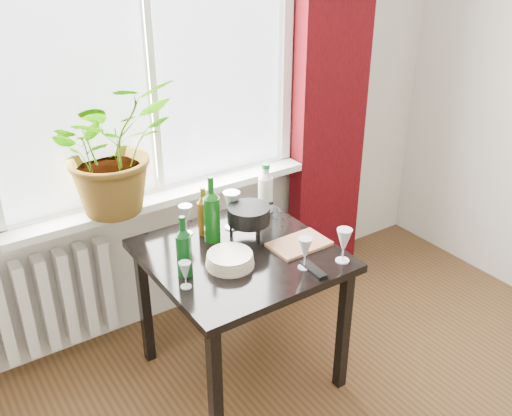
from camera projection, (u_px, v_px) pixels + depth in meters
window at (147, 47)px, 2.78m from camera, size 1.72×0.08×1.62m
windowsill at (165, 196)px, 3.07m from camera, size 1.72×0.20×0.04m
curtain at (332, 81)px, 3.40m from camera, size 0.50×0.12×2.56m
radiator at (36, 307)px, 2.92m from camera, size 0.80×0.10×0.55m
table at (240, 268)px, 2.76m from camera, size 0.85×0.85×0.74m
potted_plant at (111, 147)px, 2.74m from camera, size 0.65×0.58×0.67m
wine_bottle_left at (184, 246)px, 2.48m from camera, size 0.08×0.08×0.29m
wine_bottle_right at (212, 209)px, 2.74m from camera, size 0.10×0.10×0.35m
bottle_amber at (204, 211)px, 2.82m from camera, size 0.08×0.08×0.26m
cleaning_bottle at (266, 188)px, 3.04m from camera, size 0.09×0.09×0.28m
wineglass_front_right at (305, 253)px, 2.56m from camera, size 0.09×0.09×0.16m
wineglass_far_right at (344, 245)px, 2.61m from camera, size 0.09×0.09×0.17m
wineglass_back_center at (232, 210)px, 2.89m from camera, size 0.10×0.10×0.21m
wineglass_back_left at (186, 220)px, 2.84m from camera, size 0.07×0.07×0.16m
wineglass_front_left at (185, 275)px, 2.43m from camera, size 0.06×0.06×0.13m
plate_stack at (230, 260)px, 2.60m from camera, size 0.29×0.29×0.06m
fondue_pot at (249, 222)px, 2.81m from camera, size 0.25×0.22×0.16m
tv_remote at (313, 270)px, 2.56m from camera, size 0.06×0.16×0.02m
cutting_board at (299, 244)px, 2.77m from camera, size 0.29×0.19×0.02m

